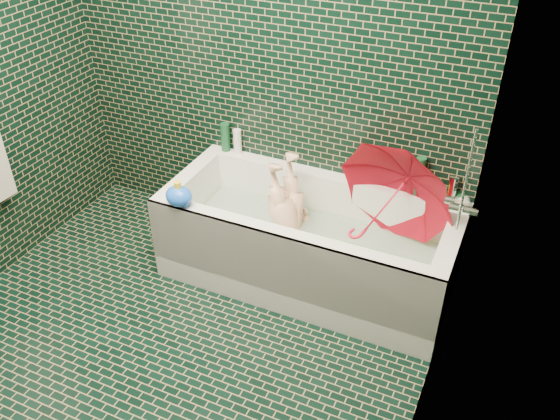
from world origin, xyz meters
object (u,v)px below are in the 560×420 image
at_px(bathtub, 307,250).
at_px(bath_toy, 179,196).
at_px(rubber_duck, 433,193).
at_px(umbrella, 385,206).
at_px(child, 290,226).

relative_size(bathtub, bath_toy, 8.80).
bearing_deg(rubber_duck, umbrella, -135.49).
relative_size(child, bath_toy, 4.57).
relative_size(bathtub, umbrella, 2.57).
height_order(child, bath_toy, bath_toy).
bearing_deg(umbrella, child, -160.68).
bearing_deg(child, rubber_duck, 126.47).
xyz_separation_m(bathtub, umbrella, (0.42, 0.08, 0.39)).
relative_size(umbrella, rubber_duck, 6.14).
bearing_deg(bathtub, child, 157.81).
relative_size(child, rubber_duck, 8.21).
xyz_separation_m(umbrella, bath_toy, (-1.07, -0.41, 0.02)).
bearing_deg(rubber_duck, child, -165.66).
height_order(bathtub, bath_toy, bath_toy).
bearing_deg(rubber_duck, bath_toy, -158.32).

